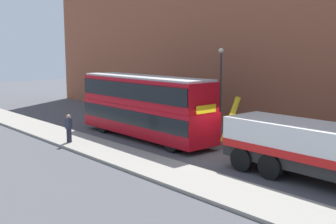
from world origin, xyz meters
name	(u,v)px	position (x,y,z in m)	size (l,w,h in m)	color
ground_plane	(225,157)	(0.00, 0.00, 0.00)	(120.00, 120.00, 0.00)	#4C4C51
near_kerb	(167,171)	(0.00, -4.20, 0.07)	(60.00, 2.80, 0.15)	gray
building_facade	(302,12)	(0.00, 7.15, 8.07)	(60.00, 1.50, 16.00)	#935138
recovery_tow_truck	(331,145)	(6.01, -0.36, 1.76)	(10.16, 2.78, 3.67)	#2D2D2D
double_decker_bus	(144,104)	(-6.53, -0.35, 2.23)	(11.08, 2.73, 4.06)	#B70C19
pedestrian_onlooker	(69,129)	(-8.19, -4.86, 0.99)	(0.42, 0.48, 1.71)	#232333
street_lamp	(221,83)	(-4.68, 4.95, 3.47)	(0.36, 0.36, 5.83)	#38383D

